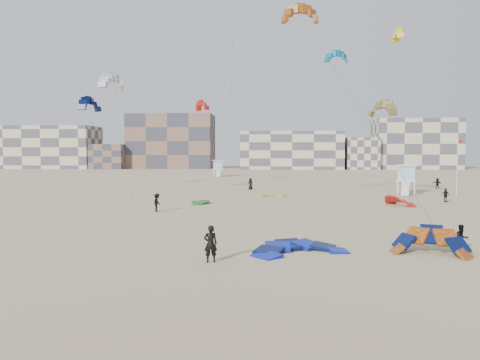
# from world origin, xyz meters

# --- Properties ---
(ground) EXTENTS (320.00, 320.00, 0.00)m
(ground) POSITION_xyz_m (0.00, 0.00, 0.00)
(ground) COLOR tan
(ground) RESTS_ON ground
(kite_ground_blue) EXTENTS (6.68, 6.82, 1.55)m
(kite_ground_blue) POSITION_xyz_m (4.78, 3.70, 0.00)
(kite_ground_blue) COLOR #051DC0
(kite_ground_blue) RESTS_ON ground
(kite_ground_orange) EXTENTS (5.29, 5.31, 4.09)m
(kite_ground_orange) POSITION_xyz_m (11.98, 3.57, 0.00)
(kite_ground_orange) COLOR orange
(kite_ground_orange) RESTS_ON ground
(kite_ground_green) EXTENTS (3.83, 3.65, 1.12)m
(kite_ground_green) POSITION_xyz_m (-4.59, 27.97, 0.00)
(kite_ground_green) COLOR #11781B
(kite_ground_green) RESTS_ON ground
(kite_ground_red_far) EXTENTS (4.89, 4.81, 3.25)m
(kite_ground_red_far) POSITION_xyz_m (16.67, 27.21, 0.00)
(kite_ground_red_far) COLOR #C0320C
(kite_ground_red_far) RESTS_ON ground
(kite_ground_yellow) EXTENTS (3.56, 3.74, 0.78)m
(kite_ground_yellow) POSITION_xyz_m (3.28, 36.44, 0.00)
(kite_ground_yellow) COLOR yellow
(kite_ground_yellow) RESTS_ON ground
(kitesurfer_main) EXTENTS (0.79, 0.62, 1.91)m
(kitesurfer_main) POSITION_xyz_m (0.13, 1.02, 0.95)
(kitesurfer_main) COLOR black
(kitesurfer_main) RESTS_ON ground
(kitesurfer_b) EXTENTS (0.86, 0.72, 1.59)m
(kitesurfer_b) POSITION_xyz_m (13.84, 4.08, 0.80)
(kitesurfer_b) COLOR black
(kitesurfer_b) RESTS_ON ground
(kitesurfer_c) EXTENTS (0.76, 1.18, 1.72)m
(kitesurfer_c) POSITION_xyz_m (-7.49, 20.82, 0.86)
(kitesurfer_c) COLOR black
(kitesurfer_c) RESTS_ON ground
(kitesurfer_d) EXTENTS (0.85, 0.96, 1.56)m
(kitesurfer_d) POSITION_xyz_m (22.78, 30.85, 0.78)
(kitesurfer_d) COLOR black
(kitesurfer_d) RESTS_ON ground
(kitesurfer_e) EXTENTS (0.96, 0.78, 1.70)m
(kitesurfer_e) POSITION_xyz_m (0.28, 46.80, 0.85)
(kitesurfer_e) COLOR black
(kitesurfer_e) RESTS_ON ground
(kitesurfer_f) EXTENTS (1.25, 1.51, 1.62)m
(kitesurfer_f) POSITION_xyz_m (28.66, 50.32, 0.81)
(kitesurfer_f) COLOR black
(kitesurfer_f) RESTS_ON ground
(kite_fly_orange) EXTENTS (8.23, 30.16, 21.46)m
(kite_fly_orange) POSITION_xyz_m (6.52, 31.88, 21.10)
(kite_fly_orange) COLOR orange
(kite_fly_orange) RESTS_ON ground
(kite_fly_grey) EXTENTS (8.13, 6.01, 14.60)m
(kite_fly_grey) POSITION_xyz_m (-16.23, 34.71, 14.11)
(kite_fly_grey) COLOR silver
(kite_fly_grey) RESTS_ON ground
(kite_fly_olive) EXTENTS (5.42, 9.12, 11.39)m
(kite_fly_olive) POSITION_xyz_m (17.16, 37.42, 10.87)
(kite_fly_olive) COLOR olive
(kite_fly_olive) RESTS_ON ground
(kite_fly_yellow) EXTENTS (5.82, 3.69, 23.97)m
(kite_fly_yellow) POSITION_xyz_m (23.16, 53.42, 23.84)
(kite_fly_yellow) COLOR yellow
(kite_fly_yellow) RESTS_ON ground
(kite_fly_navy) EXTENTS (5.23, 5.06, 12.98)m
(kite_fly_navy) POSITION_xyz_m (-23.64, 45.85, 12.50)
(kite_fly_navy) COLOR #060D47
(kite_fly_navy) RESTS_ON ground
(kite_fly_teal_b) EXTENTS (8.18, 5.26, 21.31)m
(kite_fly_teal_b) POSITION_xyz_m (14.12, 56.57, 21.13)
(kite_fly_teal_b) COLOR #0B6087
(kite_fly_teal_b) RESTS_ON ground
(kite_fly_red) EXTENTS (5.53, 4.90, 14.16)m
(kite_fly_red) POSITION_xyz_m (-9.11, 61.73, 13.78)
(kite_fly_red) COLOR #C0320C
(kite_fly_red) RESTS_ON ground
(lifeguard_tower_near) EXTENTS (3.48, 5.72, 3.89)m
(lifeguard_tower_near) POSITION_xyz_m (21.30, 40.75, 1.93)
(lifeguard_tower_near) COLOR white
(lifeguard_tower_near) RESTS_ON ground
(lifeguard_tower_far) EXTENTS (2.93, 5.25, 3.72)m
(lifeguard_tower_far) POSITION_xyz_m (-8.60, 82.90, 1.84)
(lifeguard_tower_far) COLOR white
(lifeguard_tower_far) RESTS_ON ground
(flagpole) EXTENTS (0.60, 0.09, 7.39)m
(flagpole) POSITION_xyz_m (26.47, 37.29, 3.89)
(flagpole) COLOR white
(flagpole) RESTS_ON ground
(condo_west_a) EXTENTS (30.00, 15.00, 14.00)m
(condo_west_a) POSITION_xyz_m (-70.00, 130.00, 7.00)
(condo_west_a) COLOR beige
(condo_west_a) RESTS_ON ground
(condo_west_b) EXTENTS (28.00, 14.00, 18.00)m
(condo_west_b) POSITION_xyz_m (-30.00, 134.00, 9.00)
(condo_west_b) COLOR brown
(condo_west_b) RESTS_ON ground
(condo_mid) EXTENTS (32.00, 16.00, 12.00)m
(condo_mid) POSITION_xyz_m (10.00, 130.00, 6.00)
(condo_mid) COLOR beige
(condo_mid) RESTS_ON ground
(condo_east) EXTENTS (26.00, 14.00, 16.00)m
(condo_east) POSITION_xyz_m (50.00, 132.00, 8.00)
(condo_east) COLOR beige
(condo_east) RESTS_ON ground
(condo_fill_left) EXTENTS (12.00, 10.00, 8.00)m
(condo_fill_left) POSITION_xyz_m (-50.00, 128.00, 4.00)
(condo_fill_left) COLOR brown
(condo_fill_left) RESTS_ON ground
(condo_fill_right) EXTENTS (10.00, 10.00, 10.00)m
(condo_fill_right) POSITION_xyz_m (32.00, 128.00, 5.00)
(condo_fill_right) COLOR beige
(condo_fill_right) RESTS_ON ground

